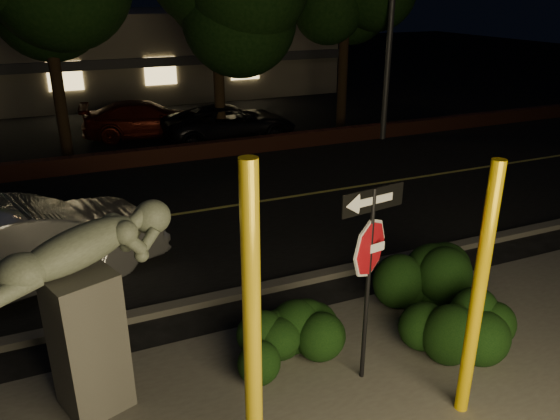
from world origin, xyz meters
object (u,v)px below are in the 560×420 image
object	(u,v)px
yellow_pole_right	(478,296)
sculpture	(84,297)
parked_car_darkred	(146,119)
parked_car_dark	(230,123)
signpost	(370,249)
silver_sedan	(26,245)
yellow_pole_left	(252,337)

from	to	relation	value
yellow_pole_right	sculpture	xyz separation A→B (m)	(-4.20, 1.94, -0.08)
parked_car_darkred	parked_car_dark	xyz separation A→B (m)	(2.57, -1.74, -0.01)
signpost	silver_sedan	size ratio (longest dim) A/B	0.58
parked_car_darkred	sculpture	bearing A→B (deg)	173.80
yellow_pole_left	parked_car_darkred	distance (m)	15.57
yellow_pole_left	silver_sedan	bearing A→B (deg)	111.71
yellow_pole_left	silver_sedan	distance (m)	6.02
yellow_pole_right	parked_car_darkred	size ratio (longest dim) A/B	0.74
parked_car_dark	parked_car_darkred	bearing A→B (deg)	55.72
sculpture	parked_car_darkred	xyz separation A→B (m)	(3.16, 13.56, -0.92)
parked_car_darkred	signpost	bearing A→B (deg)	-172.30
signpost	silver_sedan	bearing A→B (deg)	123.82
yellow_pole_right	silver_sedan	world-z (taller)	yellow_pole_right
sculpture	parked_car_darkred	world-z (taller)	sculpture
silver_sedan	parked_car_dark	distance (m)	10.44
yellow_pole_right	parked_car_dark	xyz separation A→B (m)	(1.54, 13.76, -1.01)
yellow_pole_right	silver_sedan	distance (m)	7.52
parked_car_darkred	silver_sedan	bearing A→B (deg)	165.31
yellow_pole_right	silver_sedan	size ratio (longest dim) A/B	0.69
sculpture	parked_car_dark	size ratio (longest dim) A/B	0.55
yellow_pole_left	signpost	distance (m)	2.16
silver_sedan	parked_car_dark	world-z (taller)	silver_sedan
sculpture	yellow_pole_left	bearing A→B (deg)	-71.99
yellow_pole_right	parked_car_dark	size ratio (longest dim) A/B	0.72
sculpture	silver_sedan	distance (m)	3.81
parked_car_darkred	yellow_pole_right	bearing A→B (deg)	-169.26
signpost	parked_car_dark	xyz separation A→B (m)	(2.38, 12.73, -1.32)
yellow_pole_right	signpost	xyz separation A→B (m)	(-0.84, 1.03, 0.31)
signpost	parked_car_darkred	distance (m)	14.53
yellow_pole_right	signpost	size ratio (longest dim) A/B	1.20
silver_sedan	yellow_pole_right	bearing A→B (deg)	-156.24
yellow_pole_left	signpost	world-z (taller)	yellow_pole_left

